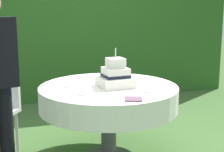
# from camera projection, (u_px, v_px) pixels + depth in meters

# --- Properties ---
(foliage_hedge) EXTENTS (5.58, 0.50, 2.70)m
(foliage_hedge) POSITION_uv_depth(u_px,v_px,m) (64.00, 15.00, 5.39)
(foliage_hedge) COLOR #28561E
(foliage_hedge) RESTS_ON ground_plane
(cake_table) EXTENTS (1.33, 1.33, 0.74)m
(cake_table) POSITION_uv_depth(u_px,v_px,m) (109.00, 98.00, 3.24)
(cake_table) COLOR #4C4C51
(cake_table) RESTS_ON ground_plane
(wedding_cake) EXTENTS (0.33, 0.33, 0.37)m
(wedding_cake) POSITION_uv_depth(u_px,v_px,m) (116.00, 76.00, 3.18)
(wedding_cake) COLOR white
(wedding_cake) RESTS_ON cake_table
(serving_plate_near) EXTENTS (0.13, 0.13, 0.01)m
(serving_plate_near) POSITION_uv_depth(u_px,v_px,m) (71.00, 87.00, 3.17)
(serving_plate_near) COLOR white
(serving_plate_near) RESTS_ON cake_table
(serving_plate_far) EXTENTS (0.14, 0.14, 0.01)m
(serving_plate_far) POSITION_uv_depth(u_px,v_px,m) (146.00, 90.00, 3.03)
(serving_plate_far) COLOR white
(serving_plate_far) RESTS_ON cake_table
(serving_plate_left) EXTENTS (0.15, 0.15, 0.01)m
(serving_plate_left) POSITION_uv_depth(u_px,v_px,m) (85.00, 93.00, 2.92)
(serving_plate_left) COLOR white
(serving_plate_left) RESTS_ON cake_table
(napkin_stack) EXTENTS (0.18, 0.18, 0.01)m
(napkin_stack) POSITION_uv_depth(u_px,v_px,m) (133.00, 99.00, 2.74)
(napkin_stack) COLOR #6B4C60
(napkin_stack) RESTS_ON cake_table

